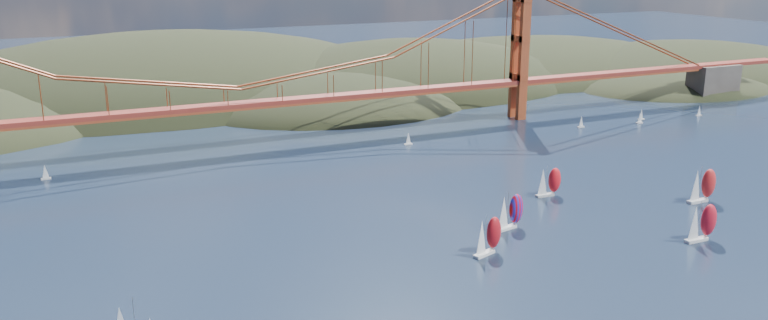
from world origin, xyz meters
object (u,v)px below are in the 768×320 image
at_px(racer_0, 487,236).
at_px(racer_3, 548,181).
at_px(racer_2, 702,185).
at_px(racer_rwb, 510,211).
at_px(racer_1, 701,222).

relative_size(racer_0, racer_3, 1.07).
height_order(racer_2, racer_rwb, racer_2).
distance_m(racer_1, racer_2, 32.32).
distance_m(racer_0, racer_2, 76.89).
height_order(racer_1, racer_rwb, racer_1).
bearing_deg(racer_3, racer_2, -32.05).
distance_m(racer_0, racer_1, 54.87).
bearing_deg(racer_3, racer_0, -143.27).
relative_size(racer_1, racer_rwb, 1.03).
height_order(racer_0, racer_2, racer_2).
bearing_deg(racer_rwb, racer_2, -16.88).
bearing_deg(racer_1, racer_0, 163.81).
relative_size(racer_2, racer_rwb, 1.06).
height_order(racer_0, racer_rwb, racer_rwb).
relative_size(racer_2, racer_3, 1.15).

